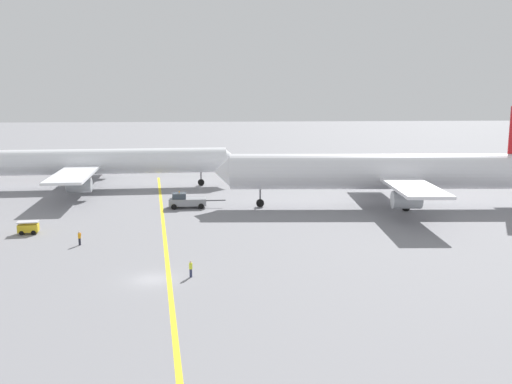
# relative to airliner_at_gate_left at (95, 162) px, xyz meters

# --- Properties ---
(ground_plane) EXTENTS (600.00, 600.00, 0.00)m
(ground_plane) POSITION_rel_airliner_at_gate_left_xyz_m (17.13, -57.06, -5.08)
(ground_plane) COLOR gray
(taxiway_stripe) EXTENTS (13.85, 119.31, 0.01)m
(taxiway_stripe) POSITION_rel_airliner_at_gate_left_xyz_m (17.67, -47.06, -5.08)
(taxiway_stripe) COLOR yellow
(taxiway_stripe) RESTS_ON ground
(airliner_at_gate_left) EXTENTS (55.87, 46.09, 15.59)m
(airliner_at_gate_left) POSITION_rel_airliner_at_gate_left_xyz_m (0.00, 0.00, 0.00)
(airliner_at_gate_left) COLOR white
(airliner_at_gate_left) RESTS_ON ground
(airliner_being_pushed) EXTENTS (54.96, 38.65, 16.51)m
(airliner_being_pushed) POSITION_rel_airliner_at_gate_left_xyz_m (51.03, -22.52, 0.73)
(airliner_being_pushed) COLOR silver
(airliner_being_pushed) RESTS_ON ground
(pushback_tug) EXTENTS (9.30, 3.13, 2.76)m
(pushback_tug) POSITION_rel_airliner_at_gate_left_xyz_m (18.79, -20.97, -3.92)
(pushback_tug) COLOR gray
(pushback_tug) RESTS_ON ground
(gse_baggage_cart_trailing) EXTENTS (2.90, 1.90, 1.71)m
(gse_baggage_cart_trailing) POSITION_rel_airliner_at_gate_left_xyz_m (-1.49, -36.91, -4.22)
(gse_baggage_cart_trailing) COLOR gold
(gse_baggage_cart_trailing) RESTS_ON ground
(ground_crew_wing_walker_right) EXTENTS (0.36, 0.36, 1.74)m
(ground_crew_wing_walker_right) POSITION_rel_airliner_at_gate_left_xyz_m (21.00, -56.60, -4.18)
(ground_crew_wing_walker_right) COLOR #2D3351
(ground_crew_wing_walker_right) RESTS_ON ground
(ground_crew_marshaller_foreground) EXTENTS (0.36, 0.48, 1.75)m
(ground_crew_marshaller_foreground) POSITION_rel_airliner_at_gate_left_xyz_m (6.70, -43.22, -4.16)
(ground_crew_marshaller_foreground) COLOR black
(ground_crew_marshaller_foreground) RESTS_ON ground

